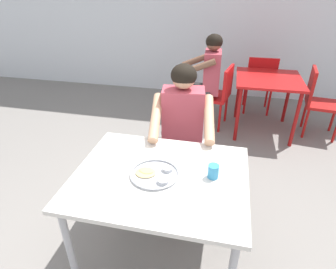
# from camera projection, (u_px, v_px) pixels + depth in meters

# --- Properties ---
(ground_plane) EXTENTS (12.00, 12.00, 0.05)m
(ground_plane) POSITION_uv_depth(u_px,v_px,m) (150.00, 254.00, 2.14)
(ground_plane) COLOR slate
(table_foreground) EXTENTS (1.08, 0.87, 0.74)m
(table_foreground) POSITION_uv_depth(u_px,v_px,m) (160.00, 184.00, 1.80)
(table_foreground) COLOR silver
(table_foreground) RESTS_ON ground
(thali_tray) EXTENTS (0.31, 0.31, 0.03)m
(thali_tray) POSITION_uv_depth(u_px,v_px,m) (155.00, 174.00, 1.75)
(thali_tray) COLOR #B7BABF
(thali_tray) RESTS_ON table_foreground
(drinking_cup) EXTENTS (0.07, 0.07, 0.09)m
(drinking_cup) POSITION_uv_depth(u_px,v_px,m) (213.00, 171.00, 1.72)
(drinking_cup) COLOR #338CBF
(drinking_cup) RESTS_ON table_foreground
(chair_foreground) EXTENTS (0.47, 0.45, 0.86)m
(chair_foreground) POSITION_uv_depth(u_px,v_px,m) (183.00, 139.00, 2.62)
(chair_foreground) COLOR silver
(chair_foreground) RESTS_ON ground
(diner_foreground) EXTENTS (0.55, 0.59, 1.24)m
(diner_foreground) POSITION_uv_depth(u_px,v_px,m) (182.00, 128.00, 2.31)
(diner_foreground) COLOR #323232
(diner_foreground) RESTS_ON ground
(table_background_red) EXTENTS (0.78, 0.80, 0.73)m
(table_background_red) POSITION_uv_depth(u_px,v_px,m) (268.00, 85.00, 3.49)
(table_background_red) COLOR #B71414
(table_background_red) RESTS_ON ground
(chair_red_left) EXTENTS (0.50, 0.50, 0.82)m
(chair_red_left) POSITION_uv_depth(u_px,v_px,m) (218.00, 92.00, 3.69)
(chair_red_left) COLOR red
(chair_red_left) RESTS_ON ground
(chair_red_right) EXTENTS (0.48, 0.45, 0.85)m
(chair_red_right) POSITION_uv_depth(u_px,v_px,m) (318.00, 99.00, 3.49)
(chair_red_right) COLOR #A91412
(chair_red_right) RESTS_ON ground
(chair_red_far) EXTENTS (0.42, 0.42, 0.85)m
(chair_red_far) POSITION_uv_depth(u_px,v_px,m) (260.00, 80.00, 4.05)
(chair_red_far) COLOR red
(chair_red_far) RESTS_ON ground
(patron_background) EXTENTS (0.57, 0.51, 1.22)m
(patron_background) POSITION_uv_depth(u_px,v_px,m) (205.00, 74.00, 3.58)
(patron_background) COLOR #393939
(patron_background) RESTS_ON ground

